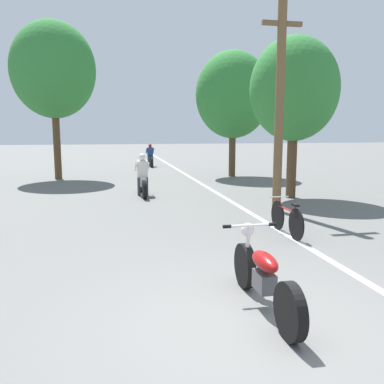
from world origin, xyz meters
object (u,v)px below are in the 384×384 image
at_px(motorcycle_rider_lead, 143,180).
at_px(roadside_tree_left, 53,70).
at_px(utility_pole, 280,106).
at_px(bicycle_parked, 287,219).
at_px(roadside_tree_right_near, 294,90).
at_px(roadside_tree_right_far, 233,95).
at_px(motorcycle_rider_far, 150,158).
at_px(motorcycle_foreground, 263,276).

bearing_deg(motorcycle_rider_lead, roadside_tree_left, 121.93).
bearing_deg(utility_pole, bicycle_parked, -108.26).
bearing_deg(roadside_tree_right_near, utility_pole, -123.76).
height_order(roadside_tree_right_near, roadside_tree_right_far, roadside_tree_right_far).
distance_m(roadside_tree_right_near, motorcycle_rider_far, 13.33).
height_order(roadside_tree_left, motorcycle_rider_far, roadside_tree_left).
distance_m(motorcycle_foreground, bicycle_parked, 3.82).
relative_size(motorcycle_foreground, motorcycle_rider_far, 1.00).
relative_size(utility_pole, roadside_tree_right_near, 1.07).
bearing_deg(bicycle_parked, motorcycle_foreground, -118.56).
bearing_deg(motorcycle_foreground, roadside_tree_right_near, 63.03).
distance_m(utility_pole, roadside_tree_left, 11.47).
relative_size(roadside_tree_right_near, motorcycle_foreground, 2.42).
xyz_separation_m(roadside_tree_right_far, motorcycle_foreground, (-3.90, -14.26, -3.44)).
relative_size(utility_pole, motorcycle_rider_far, 2.59).
relative_size(motorcycle_rider_lead, motorcycle_rider_far, 1.00).
bearing_deg(roadside_tree_left, motorcycle_rider_far, 49.60).
relative_size(utility_pole, bicycle_parked, 3.47).
height_order(roadside_tree_left, motorcycle_rider_lead, roadside_tree_left).
relative_size(roadside_tree_right_far, roadside_tree_left, 0.85).
bearing_deg(roadside_tree_right_near, roadside_tree_right_far, 91.05).
xyz_separation_m(utility_pole, roadside_tree_right_far, (1.25, 8.42, 0.98)).
height_order(motorcycle_foreground, motorcycle_rider_lead, motorcycle_rider_lead).
distance_m(motorcycle_rider_far, bicycle_parked, 17.09).
bearing_deg(roadside_tree_left, utility_pole, -52.46).
bearing_deg(motorcycle_rider_far, bicycle_parked, -85.62).
height_order(roadside_tree_right_near, motorcycle_rider_far, roadside_tree_right_near).
distance_m(roadside_tree_left, motorcycle_foreground, 16.02).
distance_m(utility_pole, motorcycle_foreground, 6.87).
relative_size(roadside_tree_right_near, roadside_tree_left, 0.74).
xyz_separation_m(utility_pole, motorcycle_rider_lead, (-3.44, 3.44, -2.33)).
bearing_deg(bicycle_parked, motorcycle_rider_far, 94.38).
relative_size(roadside_tree_left, motorcycle_rider_lead, 3.25).
distance_m(roadside_tree_right_near, bicycle_parked, 5.94).
xyz_separation_m(roadside_tree_right_far, motorcycle_rider_lead, (-4.69, -4.98, -3.31)).
distance_m(motorcycle_foreground, motorcycle_rider_far, 20.40).
xyz_separation_m(utility_pole, roadside_tree_right_near, (1.37, 2.04, 0.64)).
height_order(roadside_tree_right_far, motorcycle_rider_far, roadside_tree_right_far).
bearing_deg(utility_pole, roadside_tree_right_near, 56.24).
bearing_deg(motorcycle_rider_lead, bicycle_parked, -66.16).
xyz_separation_m(motorcycle_foreground, bicycle_parked, (1.83, 3.35, -0.07)).
xyz_separation_m(motorcycle_rider_lead, motorcycle_rider_far, (1.32, 11.11, -0.03)).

